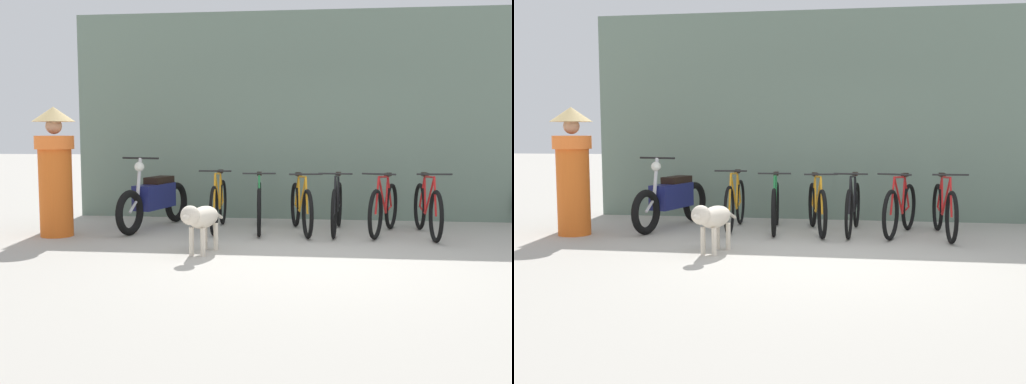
% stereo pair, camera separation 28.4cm
% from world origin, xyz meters
% --- Properties ---
extents(ground_plane, '(60.00, 60.00, 0.00)m').
position_xyz_m(ground_plane, '(0.00, 0.00, 0.00)').
color(ground_plane, '#ADA89E').
extents(shop_wall_back, '(8.17, 0.20, 3.37)m').
position_xyz_m(shop_wall_back, '(0.00, 3.10, 1.68)').
color(shop_wall_back, slate).
rests_on(shop_wall_back, ground).
extents(bicycle_0, '(0.46, 1.71, 0.90)m').
position_xyz_m(bicycle_0, '(-1.48, 1.80, 0.37)').
color(bicycle_0, black).
rests_on(bicycle_0, ground).
extents(bicycle_1, '(0.46, 1.69, 0.87)m').
position_xyz_m(bicycle_1, '(-0.88, 1.78, 0.35)').
color(bicycle_1, black).
rests_on(bicycle_1, ground).
extents(bicycle_2, '(0.51, 1.70, 0.87)m').
position_xyz_m(bicycle_2, '(-0.27, 1.72, 0.35)').
color(bicycle_2, black).
rests_on(bicycle_2, ground).
extents(bicycle_3, '(0.46, 1.73, 0.88)m').
position_xyz_m(bicycle_3, '(0.23, 1.76, 0.36)').
color(bicycle_3, black).
rests_on(bicycle_3, ground).
extents(bicycle_4, '(0.61, 1.57, 0.88)m').
position_xyz_m(bicycle_4, '(0.89, 1.69, 0.36)').
color(bicycle_4, black).
rests_on(bicycle_4, ground).
extents(bicycle_5, '(0.46, 1.73, 0.89)m').
position_xyz_m(bicycle_5, '(1.47, 1.63, 0.36)').
color(bicycle_5, black).
rests_on(bicycle_5, ground).
extents(motorcycle, '(0.66, 1.95, 1.07)m').
position_xyz_m(motorcycle, '(-2.46, 1.82, 0.43)').
color(motorcycle, black).
rests_on(motorcycle, ground).
extents(stray_dog, '(0.41, 1.07, 0.61)m').
position_xyz_m(stray_dog, '(-1.37, 0.03, 0.42)').
color(stray_dog, beige).
rests_on(stray_dog, ground).
extents(person_in_robes, '(0.72, 0.72, 1.77)m').
position_xyz_m(person_in_robes, '(-3.60, 1.00, 0.95)').
color(person_in_robes, orange).
rests_on(person_in_robes, ground).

